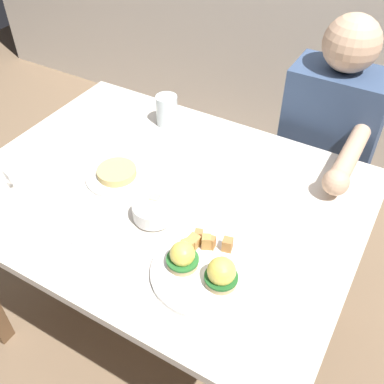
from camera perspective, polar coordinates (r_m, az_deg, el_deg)
The scene contains 8 objects.
ground_plane at distance 1.94m, azimuth -2.80°, elevation -16.16°, with size 6.00×6.00×0.00m, color #7F664C.
dining_table at distance 1.44m, azimuth -3.63°, elevation -2.88°, with size 1.20×0.90×0.74m.
eggs_benedict_plate at distance 1.13m, azimuth 1.46°, elevation -9.64°, with size 0.27×0.27×0.09m.
fruit_bowl at distance 1.26m, azimuth -4.93°, elevation -2.44°, with size 0.12×0.12×0.06m.
fork at distance 1.28m, azimuth -13.39°, elevation -4.50°, with size 0.03×0.16×0.00m.
water_glass_near at distance 1.63m, azimuth -3.25°, elevation 10.27°, with size 0.08×0.08×0.11m.
side_plate at distance 1.42m, azimuth -9.61°, elevation 2.23°, with size 0.20×0.20×0.04m.
diner_person at distance 1.77m, azimuth 16.80°, elevation 5.63°, with size 0.34×0.54×1.14m.
Camera 1 is at (0.59, -0.83, 1.66)m, focal length 41.45 mm.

